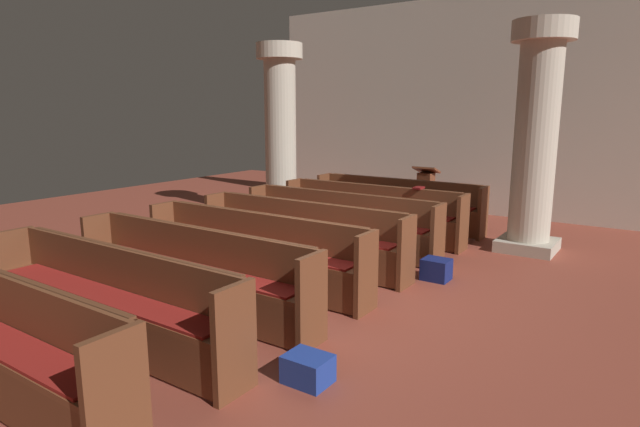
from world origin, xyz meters
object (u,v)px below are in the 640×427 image
pew_row_4 (253,248)px  pew_row_5 (190,268)px  pillar_aisle_side (536,135)px  kneeler_box_blue (308,369)px  pew_row_0 (397,202)px  hymn_book (419,188)px  kneeler_box_navy (436,269)px  pew_row_2 (339,220)px  pew_row_1 (371,210)px  lectern (425,197)px  pillar_far_side (280,129)px  pew_row_6 (107,294)px  pew_row_3 (301,232)px

pew_row_4 → pew_row_5: (0.00, -1.02, 0.00)m
pillar_aisle_side → kneeler_box_blue: (-0.50, -5.28, -1.69)m
kneeler_box_blue → pew_row_0: bearing=109.2°
hymn_book → pew_row_0: bearing=133.8°
kneeler_box_navy → pew_row_2: bearing=163.7°
pew_row_0 → pew_row_4: bearing=-90.0°
pew_row_0 → pew_row_2: size_ratio=1.00×
pew_row_1 → kneeler_box_blue: 5.05m
hymn_book → kneeler_box_navy: (1.04, -1.75, -0.78)m
pillar_aisle_side → lectern: bearing=149.6°
pillar_far_side → lectern: pillar_far_side is taller
pillar_aisle_side → kneeler_box_navy: bearing=-106.1°
pew_row_5 → pew_row_6: bearing=-90.0°
pew_row_4 → pillar_aisle_side: (2.47, 3.70, 1.32)m
kneeler_box_navy → pew_row_1: bearing=139.7°
pew_row_1 → pillar_aisle_side: (2.47, 0.64, 1.32)m
pillar_aisle_side → kneeler_box_navy: size_ratio=10.04×
pew_row_5 → kneeler_box_navy: bearing=54.0°
pew_row_4 → pew_row_3: bearing=90.0°
pew_row_1 → pew_row_6: same height
pew_row_6 → pillar_aisle_side: (2.47, 5.74, 1.32)m
pew_row_0 → pew_row_4: 4.08m
lectern → kneeler_box_navy: bearing=-64.8°
pew_row_1 → pew_row_3: size_ratio=1.00×
pew_row_4 → lectern: size_ratio=3.07×
pillar_far_side → kneeler_box_navy: bearing=-26.6°
pew_row_3 → kneeler_box_blue: bearing=-52.8°
pew_row_5 → hymn_book: bearing=79.5°
pew_row_0 → hymn_book: hymn_book is taller
pillar_aisle_side → pillar_far_side: 4.89m
pillar_far_side → pew_row_3: bearing=-47.3°
pew_row_0 → pew_row_3: size_ratio=1.00×
pew_row_5 → pillar_aisle_side: pillar_aisle_side is taller
pew_row_6 → kneeler_box_navy: pew_row_6 is taller
pew_row_4 → pillar_far_side: size_ratio=0.96×
pew_row_1 → pew_row_2: bearing=-90.0°
pew_row_5 → kneeler_box_blue: pew_row_5 is taller
hymn_book → pew_row_5: bearing=-100.5°
pew_row_3 → kneeler_box_blue: (1.97, -2.59, -0.37)m
pew_row_6 → pew_row_5: bearing=90.0°
pew_row_3 → pew_row_4: 1.02m
lectern → pillar_far_side: bearing=-151.3°
pew_row_2 → lectern: 3.02m
pew_row_1 → kneeler_box_navy: bearing=-40.3°
pew_row_0 → pew_row_2: 2.04m
pew_row_0 → kneeler_box_navy: size_ratio=9.62×
pew_row_0 → pew_row_5: (0.00, -5.10, 0.00)m
pew_row_1 → pew_row_6: 5.10m
pew_row_0 → lectern: lectern is taller
hymn_book → pew_row_2: bearing=-123.0°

